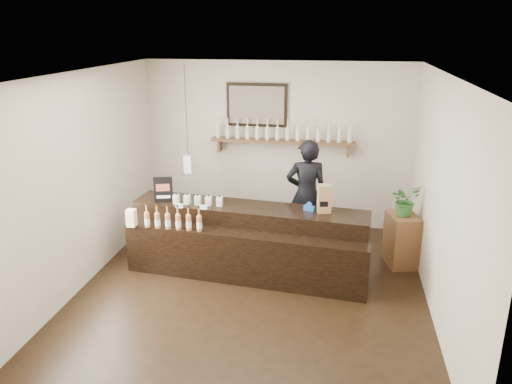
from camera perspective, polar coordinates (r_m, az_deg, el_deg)
The scene contains 10 objects.
ground at distance 6.70m, azimuth -0.55°, elevation -11.29°, with size 5.00×5.00×0.00m, color black.
room_shell at distance 6.04m, azimuth -0.60°, elevation 2.88°, with size 5.00×5.00×5.00m.
back_wall_decor at distance 8.33m, azimuth 1.42°, elevation 7.56°, with size 2.66×0.96×1.69m.
counter at distance 7.04m, azimuth -1.08°, elevation -5.77°, with size 3.38×1.22×1.09m.
promo_sign at distance 7.20m, azimuth -10.56°, elevation 0.28°, with size 0.26×0.09×0.37m.
paper_bag at distance 6.74m, azimuth 7.82°, elevation -0.76°, with size 0.20×0.17×0.39m.
tape_dispenser at distance 6.83m, azimuth 6.07°, elevation -1.75°, with size 0.16×0.10×0.12m.
side_cabinet at distance 7.55m, azimuth 16.27°, elevation -5.26°, with size 0.50×0.60×0.76m.
potted_plant at distance 7.34m, azimuth 16.69°, elevation -0.88°, with size 0.41×0.36×0.46m, color #306A2A.
shopkeeper at distance 7.66m, azimuth 5.80°, elevation 0.51°, with size 0.71×0.47×1.96m, color black.
Camera 1 is at (1.05, -5.72, 3.32)m, focal length 35.00 mm.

